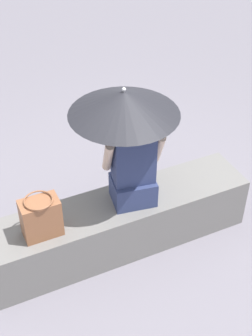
{
  "coord_description": "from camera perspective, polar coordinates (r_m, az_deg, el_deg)",
  "views": [
    {
      "loc": [
        -1.19,
        -2.67,
        3.15
      ],
      "look_at": [
        0.06,
        -0.01,
        0.84
      ],
      "focal_mm": 51.39,
      "sensor_mm": 36.0,
      "label": 1
    }
  ],
  "objects": [
    {
      "name": "handbag_black",
      "position": [
        3.65,
        -10.06,
        -5.79
      ],
      "size": [
        0.29,
        0.22,
        0.34
      ],
      "color": "brown",
      "rests_on": "stone_bench"
    },
    {
      "name": "ground_plane",
      "position": [
        4.3,
        -0.77,
        -8.95
      ],
      "size": [
        14.0,
        14.0,
        0.0
      ],
      "primitive_type": "plane",
      "color": "slate"
    },
    {
      "name": "person_seated",
      "position": [
        3.74,
        0.87,
        0.65
      ],
      "size": [
        0.5,
        0.33,
        0.9
      ],
      "color": "navy",
      "rests_on": "stone_bench"
    },
    {
      "name": "parasol",
      "position": [
        3.48,
        -0.24,
        7.74
      ],
      "size": [
        0.83,
        0.83,
        1.03
      ],
      "color": "#B7B7BC",
      "rests_on": "stone_bench"
    },
    {
      "name": "stone_bench",
      "position": [
        4.13,
        -0.8,
        -6.66
      ],
      "size": [
        2.27,
        0.49,
        0.49
      ],
      "primitive_type": "cube",
      "color": "slate",
      "rests_on": "ground"
    }
  ]
}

